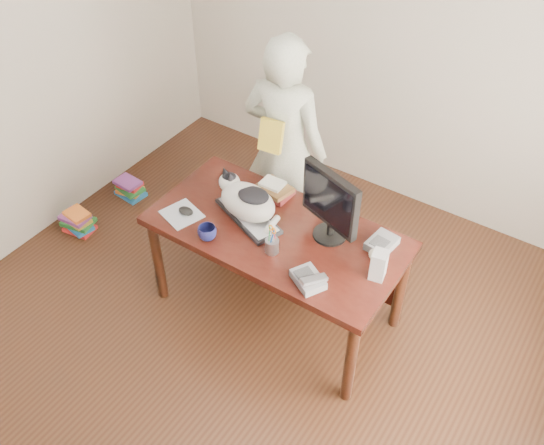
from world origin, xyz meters
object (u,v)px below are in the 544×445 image
(desk, at_px, (283,240))
(person, at_px, (285,149))
(cat, at_px, (246,199))
(monitor, at_px, (330,203))
(pen_cup, at_px, (272,244))
(book_pile_a, at_px, (78,222))
(speaker, at_px, (379,265))
(calculator, at_px, (382,243))
(mouse, at_px, (186,211))
(book_pile_b, at_px, (130,188))
(coffee_mug, at_px, (207,233))
(phone, at_px, (309,279))
(book_stack, at_px, (274,189))
(keyboard, at_px, (248,216))
(baseball, at_px, (374,254))

(desk, xyz_separation_m, person, (-0.36, 0.56, 0.25))
(desk, xyz_separation_m, cat, (-0.23, -0.08, 0.29))
(monitor, bearing_deg, desk, -153.37)
(pen_cup, relative_size, book_pile_a, 0.77)
(speaker, bearing_deg, calculator, 99.69)
(mouse, distance_m, book_pile_b, 1.46)
(coffee_mug, bearing_deg, mouse, 158.47)
(person, xyz_separation_m, book_pile_b, (-1.37, -0.29, -0.78))
(phone, relative_size, book_pile_a, 0.88)
(person, bearing_deg, book_stack, 106.04)
(keyboard, height_order, book_pile_b, keyboard)
(monitor, xyz_separation_m, person, (-0.65, 0.51, -0.17))
(mouse, bearing_deg, monitor, 37.70)
(cat, distance_m, person, 0.65)
(monitor, distance_m, pen_cup, 0.42)
(book_pile_a, bearing_deg, speaker, 4.56)
(pen_cup, distance_m, mouse, 0.64)
(monitor, height_order, person, person)
(pen_cup, height_order, book_pile_a, pen_cup)
(desk, distance_m, coffee_mug, 0.52)
(person, distance_m, book_pile_b, 1.60)
(coffee_mug, height_order, book_pile_a, coffee_mug)
(baseball, bearing_deg, book_stack, 168.37)
(calculator, distance_m, book_pile_a, 2.49)
(desk, xyz_separation_m, calculator, (0.60, 0.15, 0.17))
(phone, distance_m, baseball, 0.44)
(cat, bearing_deg, baseball, 29.33)
(keyboard, height_order, coffee_mug, coffee_mug)
(baseball, distance_m, calculator, 0.11)
(mouse, xyz_separation_m, book_pile_a, (-1.19, -0.00, -0.69))
(phone, relative_size, book_pile_b, 0.92)
(monitor, xyz_separation_m, mouse, (-0.85, -0.32, -0.25))
(book_pile_b, bearing_deg, baseball, -5.77)
(pen_cup, bearing_deg, desk, 108.14)
(baseball, distance_m, book_pile_a, 2.48)
(desk, bearing_deg, book_pile_a, -170.97)
(baseball, xyz_separation_m, book_stack, (-0.82, 0.17, 0.01))
(cat, xyz_separation_m, person, (-0.13, 0.64, -0.04))
(speaker, distance_m, calculator, 0.26)
(desk, xyz_separation_m, monitor, (0.29, 0.04, 0.42))
(speaker, distance_m, person, 1.23)
(coffee_mug, bearing_deg, book_stack, 80.22)
(keyboard, xyz_separation_m, baseball, (0.82, 0.12, 0.02))
(baseball, bearing_deg, speaker, -56.16)
(pen_cup, height_order, book_pile_b, pen_cup)
(cat, bearing_deg, speaker, 21.23)
(book_pile_b, bearing_deg, mouse, -25.19)
(person, relative_size, book_pile_a, 6.29)
(calculator, bearing_deg, book_pile_b, -175.96)
(book_stack, bearing_deg, desk, -38.18)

